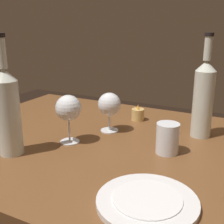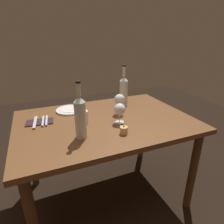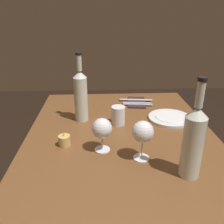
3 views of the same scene
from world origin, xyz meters
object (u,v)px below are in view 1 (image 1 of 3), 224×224
water_tumbler (167,140)px  votive_candle (138,115)px  wine_bottle_second (203,97)px  dinner_plate (147,201)px  wine_bottle (8,110)px  wine_glass_left (109,105)px  wine_glass_right (68,109)px

water_tumbler → votive_candle: (-0.20, 0.25, -0.02)m
wine_bottle_second → dinner_plate: (-0.02, -0.48, -0.13)m
wine_bottle → water_tumbler: (0.43, 0.22, -0.10)m
wine_bottle_second → water_tumbler: bearing=-108.3°
wine_bottle_second → wine_bottle: bearing=-139.8°
wine_glass_left → dinner_plate: (0.29, -0.37, -0.09)m
wine_glass_left → wine_bottle_second: size_ratio=0.41×
wine_glass_left → wine_glass_right: wine_glass_right is taller
wine_glass_right → water_tumbler: 0.33m
dinner_plate → wine_bottle_second: bearing=87.5°
water_tumbler → dinner_plate: water_tumbler is taller
wine_glass_left → votive_candle: bearing=74.4°
wine_bottle_second → wine_glass_left: bearing=-161.3°
wine_bottle → wine_glass_right: bearing=54.5°
wine_bottle_second → water_tumbler: (-0.06, -0.19, -0.10)m
wine_bottle → votive_candle: (0.23, 0.47, -0.12)m
wine_glass_left → wine_bottle_second: 0.33m
wine_glass_right → water_tumbler: bearing=12.4°
wine_bottle → dinner_plate: bearing=-7.4°
wine_bottle_second → dinner_plate: bearing=-92.5°
water_tumbler → votive_candle: water_tumbler is taller
wine_glass_right → dinner_plate: (0.36, -0.22, -0.11)m
wine_bottle → dinner_plate: 0.49m
wine_glass_right → dinner_plate: wine_glass_right is taller
wine_bottle_second → votive_candle: wine_bottle_second is taller
wine_bottle → votive_candle: bearing=64.5°
water_tumbler → dinner_plate: size_ratio=0.42×
wine_bottle → votive_candle: size_ratio=5.43×
wine_glass_left → dinner_plate: 0.48m
wine_glass_left → wine_bottle: 0.36m
wine_glass_right → votive_candle: wine_glass_right is taller
wine_bottle → dinner_plate: wine_bottle is taller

